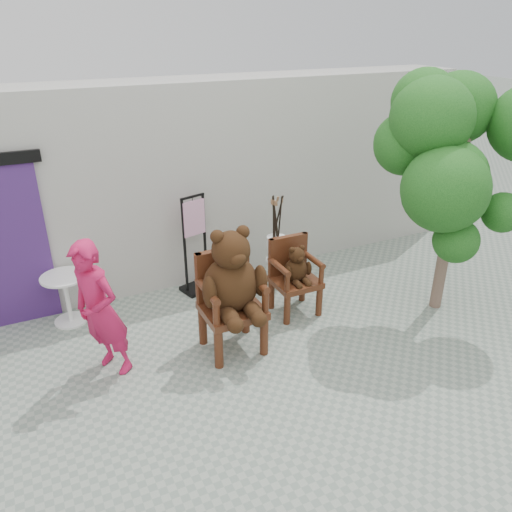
{
  "coord_description": "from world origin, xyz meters",
  "views": [
    {
      "loc": [
        -2.56,
        -4.08,
        3.75
      ],
      "look_at": [
        0.02,
        1.24,
        0.95
      ],
      "focal_mm": 35.0,
      "sensor_mm": 36.0,
      "label": 1
    }
  ],
  "objects_px": {
    "chair_big": "(231,284)",
    "cafe_table": "(66,293)",
    "chair_small": "(294,271)",
    "display_stand": "(196,255)",
    "stool_bucket": "(276,247)",
    "tree": "(453,146)",
    "person": "(100,310)"
  },
  "relations": [
    {
      "from": "chair_big",
      "to": "person",
      "type": "xyz_separation_m",
      "value": [
        -1.51,
        0.17,
        -0.05
      ]
    },
    {
      "from": "person",
      "to": "stool_bucket",
      "type": "relative_size",
      "value": 1.18
    },
    {
      "from": "chair_big",
      "to": "chair_small",
      "type": "height_order",
      "value": "chair_big"
    },
    {
      "from": "display_stand",
      "to": "stool_bucket",
      "type": "bearing_deg",
      "value": -33.74
    },
    {
      "from": "chair_big",
      "to": "cafe_table",
      "type": "distance_m",
      "value": 2.38
    },
    {
      "from": "tree",
      "to": "cafe_table",
      "type": "bearing_deg",
      "value": 157.22
    },
    {
      "from": "person",
      "to": "cafe_table",
      "type": "relative_size",
      "value": 2.43
    },
    {
      "from": "cafe_table",
      "to": "display_stand",
      "type": "xyz_separation_m",
      "value": [
        1.87,
        0.08,
        0.14
      ]
    },
    {
      "from": "stool_bucket",
      "to": "chair_big",
      "type": "bearing_deg",
      "value": -135.7
    },
    {
      "from": "cafe_table",
      "to": "chair_small",
      "type": "bearing_deg",
      "value": -20.09
    },
    {
      "from": "chair_big",
      "to": "tree",
      "type": "distance_m",
      "value": 3.19
    },
    {
      "from": "chair_small",
      "to": "display_stand",
      "type": "xyz_separation_m",
      "value": [
        -1.03,
        1.14,
        -0.04
      ]
    },
    {
      "from": "tree",
      "to": "chair_small",
      "type": "bearing_deg",
      "value": 152.81
    },
    {
      "from": "display_stand",
      "to": "cafe_table",
      "type": "bearing_deg",
      "value": 166.98
    },
    {
      "from": "chair_big",
      "to": "tree",
      "type": "relative_size",
      "value": 0.5
    },
    {
      "from": "chair_small",
      "to": "cafe_table",
      "type": "bearing_deg",
      "value": 159.91
    },
    {
      "from": "stool_bucket",
      "to": "cafe_table",
      "type": "bearing_deg",
      "value": 174.44
    },
    {
      "from": "chair_big",
      "to": "person",
      "type": "distance_m",
      "value": 1.52
    },
    {
      "from": "person",
      "to": "stool_bucket",
      "type": "xyz_separation_m",
      "value": [
        2.77,
        1.06,
        -0.21
      ]
    },
    {
      "from": "chair_small",
      "to": "chair_big",
      "type": "bearing_deg",
      "value": -157.77
    },
    {
      "from": "chair_big",
      "to": "chair_small",
      "type": "bearing_deg",
      "value": 22.23
    },
    {
      "from": "display_stand",
      "to": "person",
      "type": "bearing_deg",
      "value": -153.84
    },
    {
      "from": "chair_big",
      "to": "stool_bucket",
      "type": "distance_m",
      "value": 1.78
    },
    {
      "from": "person",
      "to": "display_stand",
      "type": "distance_m",
      "value": 2.18
    },
    {
      "from": "display_stand",
      "to": "stool_bucket",
      "type": "xyz_separation_m",
      "value": [
        1.16,
        -0.38,
        0.06
      ]
    },
    {
      "from": "chair_small",
      "to": "stool_bucket",
      "type": "height_order",
      "value": "stool_bucket"
    },
    {
      "from": "person",
      "to": "cafe_table",
      "type": "xyz_separation_m",
      "value": [
        -0.26,
        1.36,
        -0.42
      ]
    },
    {
      "from": "chair_small",
      "to": "person",
      "type": "distance_m",
      "value": 2.67
    },
    {
      "from": "chair_small",
      "to": "tree",
      "type": "distance_m",
      "value": 2.56
    },
    {
      "from": "tree",
      "to": "stool_bucket",
      "type": "bearing_deg",
      "value": 133.63
    },
    {
      "from": "chair_small",
      "to": "cafe_table",
      "type": "xyz_separation_m",
      "value": [
        -2.9,
        1.06,
        -0.19
      ]
    },
    {
      "from": "stool_bucket",
      "to": "tree",
      "type": "relative_size",
      "value": 0.45
    }
  ]
}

